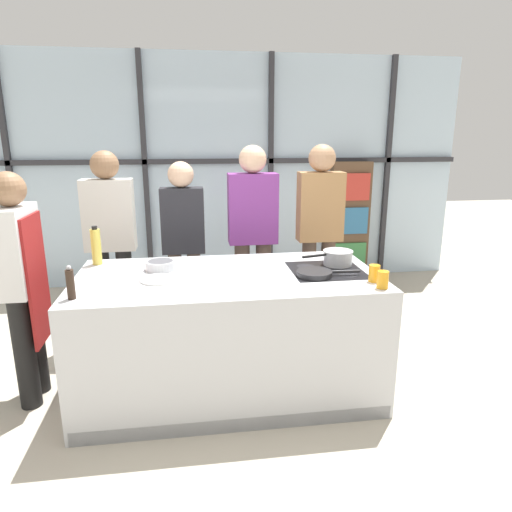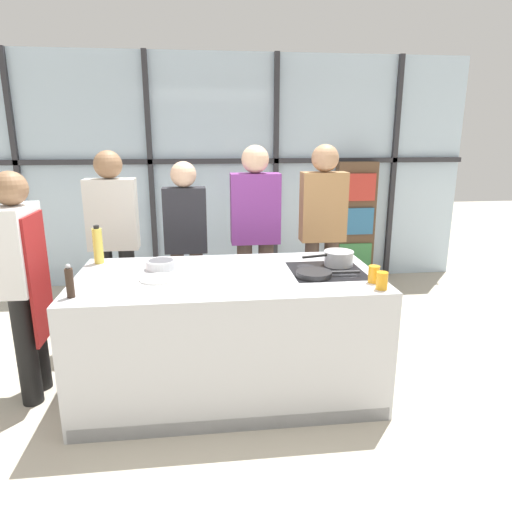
# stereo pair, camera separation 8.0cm
# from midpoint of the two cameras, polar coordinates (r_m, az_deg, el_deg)

# --- Properties ---
(ground_plane) EXTENTS (18.00, 18.00, 0.00)m
(ground_plane) POSITION_cam_midpoint_polar(r_m,az_deg,el_deg) (3.61, -2.69, -16.12)
(ground_plane) COLOR #BCB29E
(back_window_wall) EXTENTS (6.40, 0.10, 2.80)m
(back_window_wall) POSITION_cam_midpoint_polar(r_m,az_deg,el_deg) (5.77, -4.84, 10.40)
(back_window_wall) COLOR silver
(back_window_wall) RESTS_ON ground_plane
(bookshelf) EXTENTS (0.51, 0.19, 1.53)m
(bookshelf) POSITION_cam_midpoint_polar(r_m,az_deg,el_deg) (6.01, 12.59, 4.14)
(bookshelf) COLOR brown
(bookshelf) RESTS_ON ground_plane
(demo_island) EXTENTS (2.12, 1.08, 0.90)m
(demo_island) POSITION_cam_midpoint_polar(r_m,az_deg,el_deg) (3.40, -2.76, -9.60)
(demo_island) COLOR silver
(demo_island) RESTS_ON ground_plane
(chef) EXTENTS (0.23, 0.44, 1.64)m
(chef) POSITION_cam_midpoint_polar(r_m,az_deg,el_deg) (3.51, -26.52, -2.19)
(chef) COLOR black
(chef) RESTS_ON ground_plane
(spectator_far_left) EXTENTS (0.44, 0.24, 1.73)m
(spectator_far_left) POSITION_cam_midpoint_polar(r_m,az_deg,el_deg) (4.26, -16.84, 2.52)
(spectator_far_left) COLOR black
(spectator_far_left) RESTS_ON ground_plane
(spectator_center_left) EXTENTS (0.38, 0.23, 1.63)m
(spectator_center_left) POSITION_cam_midpoint_polar(r_m,az_deg,el_deg) (4.20, -8.21, 2.25)
(spectator_center_left) COLOR #47382D
(spectator_center_left) RESTS_ON ground_plane
(spectator_center_right) EXTENTS (0.45, 0.25, 1.77)m
(spectator_center_right) POSITION_cam_midpoint_polar(r_m,az_deg,el_deg) (4.22, 0.45, 3.37)
(spectator_center_right) COLOR #47382D
(spectator_center_right) RESTS_ON ground_plane
(spectator_far_right) EXTENTS (0.42, 0.25, 1.78)m
(spectator_far_right) POSITION_cam_midpoint_polar(r_m,az_deg,el_deg) (4.34, 8.84, 3.74)
(spectator_far_right) COLOR #47382D
(spectator_far_right) RESTS_ON ground_plane
(frying_pan) EXTENTS (0.45, 0.25, 0.04)m
(frying_pan) POSITION_cam_midpoint_polar(r_m,az_deg,el_deg) (3.21, 8.11, -2.20)
(frying_pan) COLOR #232326
(frying_pan) RESTS_ON demo_island
(saucepan) EXTENTS (0.41, 0.22, 0.11)m
(saucepan) POSITION_cam_midpoint_polar(r_m,az_deg,el_deg) (3.49, 10.89, -0.22)
(saucepan) COLOR silver
(saucepan) RESTS_ON demo_island
(white_plate) EXTENTS (0.25, 0.25, 0.01)m
(white_plate) POSITION_cam_midpoint_polar(r_m,az_deg,el_deg) (3.17, -11.47, -2.81)
(white_plate) COLOR white
(white_plate) RESTS_ON demo_island
(mixing_bowl) EXTENTS (0.22, 0.22, 0.07)m
(mixing_bowl) POSITION_cam_midpoint_polar(r_m,az_deg,el_deg) (3.41, -11.13, -1.01)
(mixing_bowl) COLOR silver
(mixing_bowl) RESTS_ON demo_island
(oil_bottle) EXTENTS (0.07, 0.07, 0.30)m
(oil_bottle) POSITION_cam_midpoint_polar(r_m,az_deg,el_deg) (3.66, -18.56, 1.26)
(oil_bottle) COLOR #E0CC4C
(oil_bottle) RESTS_ON demo_island
(pepper_grinder) EXTENTS (0.05, 0.05, 0.21)m
(pepper_grinder) POSITION_cam_midpoint_polar(r_m,az_deg,el_deg) (2.96, -21.54, -3.06)
(pepper_grinder) COLOR #332319
(pepper_grinder) RESTS_ON demo_island
(juice_glass_near) EXTENTS (0.07, 0.07, 0.11)m
(juice_glass_near) POSITION_cam_midpoint_polar(r_m,az_deg,el_deg) (3.03, 16.20, -2.98)
(juice_glass_near) COLOR orange
(juice_glass_near) RESTS_ON demo_island
(juice_glass_far) EXTENTS (0.07, 0.07, 0.11)m
(juice_glass_far) POSITION_cam_midpoint_polar(r_m,az_deg,el_deg) (3.15, 15.23, -2.21)
(juice_glass_far) COLOR orange
(juice_glass_far) RESTS_ON demo_island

